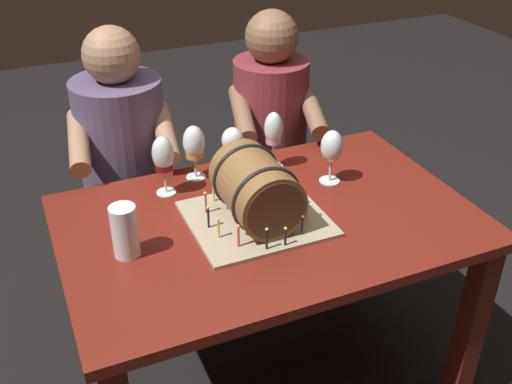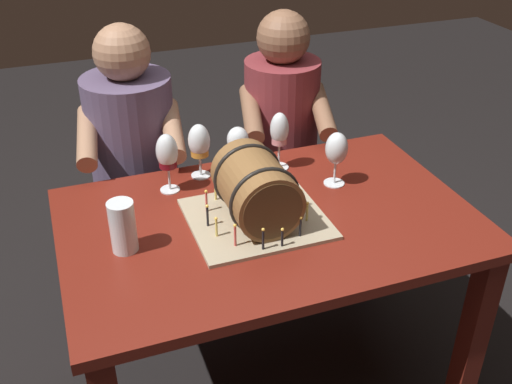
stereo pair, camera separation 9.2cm
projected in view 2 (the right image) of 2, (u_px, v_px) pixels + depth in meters
name	position (u px, v px, depth m)	size (l,w,h in m)	color
ground_plane	(267.00, 383.00, 2.24)	(8.00, 8.00, 0.00)	black
dining_table	(269.00, 249.00, 1.92)	(1.27, 0.82, 0.74)	maroon
barrel_cake	(256.00, 192.00, 1.80)	(0.41, 0.37, 0.22)	tan
wine_glass_white	(238.00, 142.00, 2.04)	(0.08, 0.08, 0.18)	white
wine_glass_rose	(279.00, 132.00, 2.07)	(0.07, 0.07, 0.21)	white
wine_glass_amber	(199.00, 143.00, 2.02)	(0.07, 0.07, 0.19)	white
wine_glass_empty	(337.00, 150.00, 1.97)	(0.07, 0.07, 0.19)	white
wine_glass_red	(167.00, 154.00, 1.93)	(0.07, 0.07, 0.20)	white
beer_pint	(123.00, 229.00, 1.68)	(0.07, 0.07, 0.16)	white
person_seated_left	(137.00, 186.00, 2.39)	(0.41, 0.50, 1.20)	#372D40
person_seated_right	(280.00, 165.00, 2.58)	(0.42, 0.51, 1.19)	#4C1B1E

